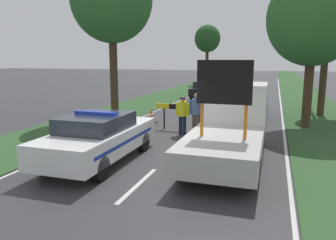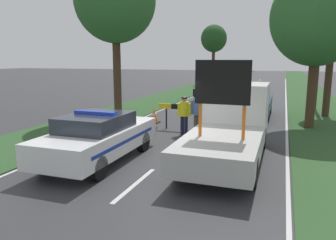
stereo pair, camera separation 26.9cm
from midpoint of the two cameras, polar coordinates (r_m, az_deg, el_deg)
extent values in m
plane|color=#333335|center=(10.13, -0.05, -7.11)|extent=(160.00, 160.00, 0.00)
cube|color=silver|center=(8.34, -4.80, -11.09)|extent=(0.12, 2.38, 0.01)
cube|color=silver|center=(13.26, 4.85, -2.85)|extent=(0.12, 2.38, 0.01)
cube|color=silver|center=(18.46, 9.11, 0.88)|extent=(0.12, 2.38, 0.01)
cube|color=silver|center=(23.77, 11.49, 2.96)|extent=(0.12, 2.38, 0.01)
cube|color=silver|center=(29.12, 13.00, 4.28)|extent=(0.12, 2.38, 0.01)
cube|color=silver|center=(34.50, 14.04, 5.18)|extent=(0.12, 2.38, 0.01)
cube|color=silver|center=(39.89, 14.80, 5.84)|extent=(0.12, 2.38, 0.01)
cube|color=silver|center=(45.30, 15.39, 6.34)|extent=(0.12, 2.38, 0.01)
cube|color=silver|center=(50.71, 15.85, 6.74)|extent=(0.12, 2.38, 0.01)
cube|color=silver|center=(25.96, 4.06, 3.78)|extent=(0.10, 59.73, 0.01)
cube|color=silver|center=(25.06, 20.16, 2.91)|extent=(0.10, 59.73, 0.01)
cube|color=#2D5128|center=(30.53, 2.73, 4.84)|extent=(3.60, 120.00, 0.03)
cube|color=#2D5128|center=(29.35, 23.81, 3.71)|extent=(3.60, 120.00, 0.03)
cube|color=white|center=(10.14, -11.19, -3.36)|extent=(1.88, 4.65, 0.68)
cube|color=#282D38|center=(9.91, -11.72, -0.34)|extent=(1.65, 2.14, 0.46)
cylinder|color=black|center=(11.84, -11.02, -3.06)|extent=(0.24, 0.65, 0.65)
cylinder|color=black|center=(11.11, -3.69, -3.77)|extent=(0.24, 0.65, 0.65)
cylinder|color=black|center=(9.56, -19.82, -6.80)|extent=(0.24, 0.65, 0.65)
cylinder|color=black|center=(8.65, -11.27, -8.19)|extent=(0.24, 0.65, 0.65)
cube|color=#1E38C6|center=(9.86, -11.78, 1.24)|extent=(1.31, 0.24, 0.10)
cube|color=#193399|center=(10.14, -11.20, -3.18)|extent=(1.89, 3.81, 0.10)
cube|color=black|center=(12.20, -5.55, -1.18)|extent=(1.03, 0.08, 0.41)
cube|color=white|center=(11.68, 12.48, 1.66)|extent=(2.05, 2.09, 1.87)
cube|color=#232833|center=(12.65, 13.12, 3.84)|extent=(1.75, 0.04, 0.82)
cube|color=#B2B2AD|center=(8.98, 10.01, -4.98)|extent=(2.05, 3.74, 0.63)
cylinder|color=#D16619|center=(8.92, 6.51, 0.04)|extent=(0.09, 0.09, 0.90)
cylinder|color=#D16619|center=(8.74, 13.91, -0.42)|extent=(0.09, 0.09, 0.90)
cube|color=black|center=(8.68, 10.39, 6.47)|extent=(1.44, 0.12, 1.15)
cylinder|color=black|center=(11.99, 8.00, -2.51)|extent=(0.24, 0.76, 0.76)
cylinder|color=black|center=(11.79, 16.69, -3.10)|extent=(0.24, 0.76, 0.76)
cylinder|color=black|center=(8.56, 3.05, -7.80)|extent=(0.24, 0.76, 0.76)
cylinder|color=black|center=(8.27, 15.35, -8.86)|extent=(0.24, 0.76, 0.76)
cylinder|color=black|center=(14.62, 0.24, 0.26)|extent=(0.07, 0.07, 0.91)
cylinder|color=black|center=(13.97, 11.31, -0.44)|extent=(0.07, 0.07, 0.91)
cube|color=yellow|center=(14.55, 0.02, 2.45)|extent=(0.59, 0.08, 0.22)
cube|color=black|center=(14.37, 2.25, 2.34)|extent=(0.59, 0.08, 0.22)
cube|color=yellow|center=(14.21, 4.53, 2.22)|extent=(0.59, 0.08, 0.22)
cube|color=black|center=(14.07, 6.86, 2.10)|extent=(0.59, 0.08, 0.22)
cube|color=yellow|center=(13.95, 9.23, 1.96)|extent=(0.59, 0.08, 0.22)
cube|color=black|center=(13.86, 11.63, 1.83)|extent=(0.59, 0.08, 0.22)
cylinder|color=#191E38|center=(13.46, 3.06, -0.93)|extent=(0.15, 0.15, 0.79)
cylinder|color=#191E38|center=(13.42, 3.73, -0.97)|extent=(0.15, 0.15, 0.79)
cylinder|color=yellow|center=(13.32, 3.42, 1.95)|extent=(0.36, 0.36, 0.59)
cylinder|color=yellow|center=(13.38, 2.50, 1.88)|extent=(0.12, 0.12, 0.50)
cylinder|color=yellow|center=(13.26, 4.36, 1.78)|extent=(0.12, 0.12, 0.50)
sphere|color=#A57A5B|center=(13.26, 3.44, 3.65)|extent=(0.20, 0.20, 0.20)
cylinder|color=#141933|center=(13.26, 3.45, 3.89)|extent=(0.23, 0.23, 0.05)
cylinder|color=brown|center=(13.37, 5.41, -0.88)|extent=(0.16, 0.16, 0.86)
cylinder|color=brown|center=(13.33, 6.15, -0.93)|extent=(0.16, 0.16, 0.86)
cylinder|color=#4C6B9E|center=(13.22, 5.84, 2.30)|extent=(0.40, 0.40, 0.65)
cylinder|color=#4C6B9E|center=(13.28, 4.81, 2.22)|extent=(0.13, 0.13, 0.55)
cylinder|color=#4C6B9E|center=(13.17, 6.88, 2.11)|extent=(0.13, 0.13, 0.55)
sphere|color=#A57A5B|center=(13.16, 5.88, 4.17)|extent=(0.22, 0.22, 0.22)
cube|color=black|center=(14.69, -2.26, -1.45)|extent=(0.36, 0.36, 0.03)
cone|color=orange|center=(14.63, -2.27, -0.48)|extent=(0.31, 0.31, 0.48)
cylinder|color=white|center=(14.63, -2.27, -0.39)|extent=(0.17, 0.17, 0.07)
cube|color=black|center=(16.04, -1.97, -0.42)|extent=(0.52, 0.52, 0.03)
cone|color=orange|center=(15.98, -1.98, 0.84)|extent=(0.44, 0.44, 0.68)
cylinder|color=white|center=(15.97, -1.98, 0.96)|extent=(0.25, 0.25, 0.10)
cube|color=black|center=(14.40, 6.11, -1.75)|extent=(0.36, 0.36, 0.03)
cone|color=orange|center=(14.35, 6.13, -0.78)|extent=(0.30, 0.30, 0.47)
cylinder|color=white|center=(14.34, 6.13, -0.69)|extent=(0.17, 0.17, 0.07)
cube|color=black|center=(12.14, 5.91, -4.08)|extent=(0.43, 0.43, 0.03)
cone|color=orange|center=(12.07, 5.93, -2.70)|extent=(0.37, 0.37, 0.57)
cylinder|color=white|center=(12.07, 5.94, -2.56)|extent=(0.21, 0.21, 0.08)
cube|color=navy|center=(18.37, 15.13, 2.72)|extent=(1.76, 4.65, 0.59)
cube|color=#282D38|center=(18.17, 15.18, 4.40)|extent=(1.55, 2.14, 0.52)
cylinder|color=black|center=(19.90, 13.23, 2.53)|extent=(0.24, 0.76, 0.76)
cylinder|color=black|center=(19.80, 17.61, 2.27)|extent=(0.24, 0.76, 0.76)
cylinder|color=black|center=(17.07, 12.16, 1.27)|extent=(0.24, 0.76, 0.76)
cylinder|color=black|center=(16.95, 17.26, 0.96)|extent=(0.24, 0.76, 0.76)
cube|color=black|center=(25.73, 7.70, 5.09)|extent=(1.71, 4.16, 0.55)
cube|color=#282D38|center=(25.57, 7.67, 6.20)|extent=(1.50, 1.91, 0.47)
cylinder|color=black|center=(27.17, 6.73, 4.81)|extent=(0.24, 0.74, 0.74)
cylinder|color=black|center=(26.89, 9.78, 4.67)|extent=(0.24, 0.74, 0.74)
cylinder|color=black|center=(24.67, 5.40, 4.26)|extent=(0.24, 0.74, 0.74)
cylinder|color=black|center=(24.36, 8.75, 4.10)|extent=(0.24, 0.74, 0.74)
cube|color=silver|center=(32.02, 10.12, 6.07)|extent=(1.91, 4.11, 0.55)
cube|color=#282D38|center=(31.86, 10.12, 7.05)|extent=(1.68, 1.89, 0.56)
cylinder|color=black|center=(33.43, 9.05, 5.81)|extent=(0.24, 0.72, 0.72)
cylinder|color=black|center=(33.17, 11.90, 5.68)|extent=(0.24, 0.72, 0.72)
cylinder|color=black|center=(30.94, 8.18, 5.46)|extent=(0.24, 0.72, 0.72)
cylinder|color=black|center=(30.66, 11.26, 5.31)|extent=(0.24, 0.72, 0.72)
cylinder|color=#42301E|center=(15.90, 24.19, 4.60)|extent=(0.40, 0.40, 3.35)
ellipsoid|color=#2D662D|center=(15.94, 25.08, 15.93)|extent=(3.94, 3.94, 4.14)
cylinder|color=#42301E|center=(19.50, 26.47, 5.95)|extent=(0.37, 0.37, 3.74)
ellipsoid|color=#235623|center=(19.53, 27.20, 14.55)|extent=(2.83, 2.83, 2.98)
cylinder|color=#42301E|center=(40.04, 8.06, 9.18)|extent=(0.37, 0.37, 4.30)
ellipsoid|color=#1E471E|center=(40.10, 8.18, 13.88)|extent=(3.04, 3.04, 3.19)
cylinder|color=#42301E|center=(17.20, -8.39, 7.65)|extent=(0.40, 0.40, 4.45)
cylinder|color=#473828|center=(22.05, 25.33, 13.14)|extent=(0.20, 0.20, 8.87)
camera|label=1|loc=(0.13, -89.28, 0.13)|focal=35.00mm
camera|label=2|loc=(0.13, 90.72, -0.13)|focal=35.00mm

